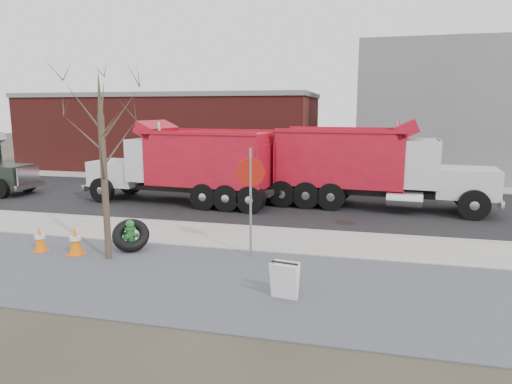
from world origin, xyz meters
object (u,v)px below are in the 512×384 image
(truck_tire, at_px, (131,235))
(stop_sign, at_px, (251,185))
(dump_truck_red_a, at_px, (370,164))
(dump_truck_red_b, at_px, (187,163))
(fire_hydrant, at_px, (130,236))
(sandwich_board, at_px, (285,280))

(truck_tire, bearing_deg, stop_sign, 4.53)
(dump_truck_red_a, height_order, dump_truck_red_b, dump_truck_red_a)
(dump_truck_red_a, bearing_deg, dump_truck_red_b, -168.13)
(fire_hydrant, bearing_deg, sandwich_board, -19.34)
(dump_truck_red_a, bearing_deg, truck_tire, -126.08)
(fire_hydrant, xyz_separation_m, sandwich_board, (5.10, -2.50, 0.03))
(dump_truck_red_a, bearing_deg, sandwich_board, -95.10)
(fire_hydrant, xyz_separation_m, stop_sign, (3.64, 0.21, 1.66))
(truck_tire, xyz_separation_m, stop_sign, (3.58, 0.28, 1.61))
(stop_sign, distance_m, sandwich_board, 3.48)
(sandwich_board, height_order, dump_truck_red_a, dump_truck_red_a)
(stop_sign, xyz_separation_m, sandwich_board, (1.46, -2.71, -1.64))
(fire_hydrant, distance_m, dump_truck_red_a, 10.54)
(fire_hydrant, xyz_separation_m, truck_tire, (0.06, -0.07, 0.05))
(fire_hydrant, relative_size, stop_sign, 0.30)
(stop_sign, bearing_deg, sandwich_board, -45.11)
(fire_hydrant, relative_size, dump_truck_red_b, 0.11)
(stop_sign, xyz_separation_m, dump_truck_red_a, (3.23, 7.65, -0.20))
(truck_tire, height_order, sandwich_board, truck_tire)
(stop_sign, bearing_deg, truck_tire, -158.96)
(sandwich_board, distance_m, dump_truck_red_b, 11.24)
(stop_sign, distance_m, dump_truck_red_b, 8.10)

